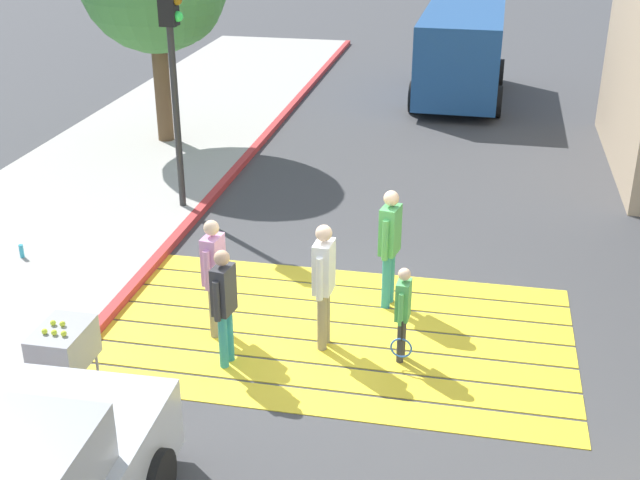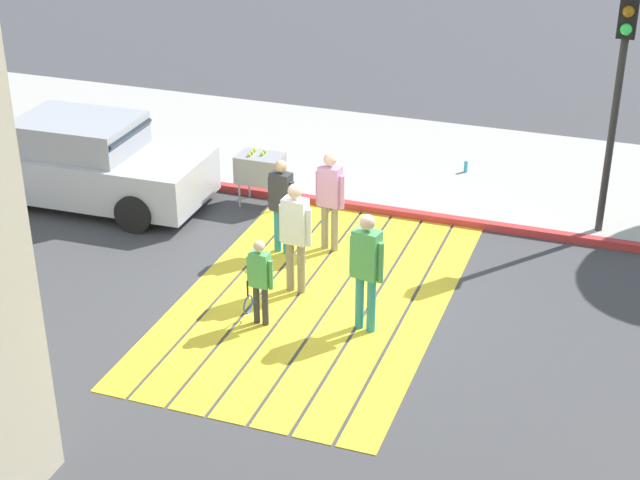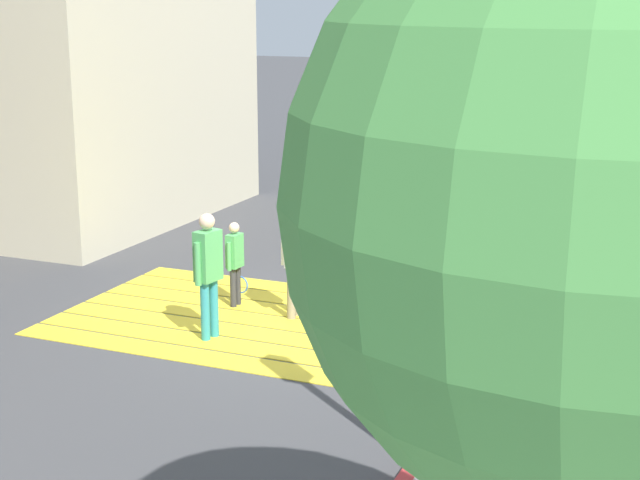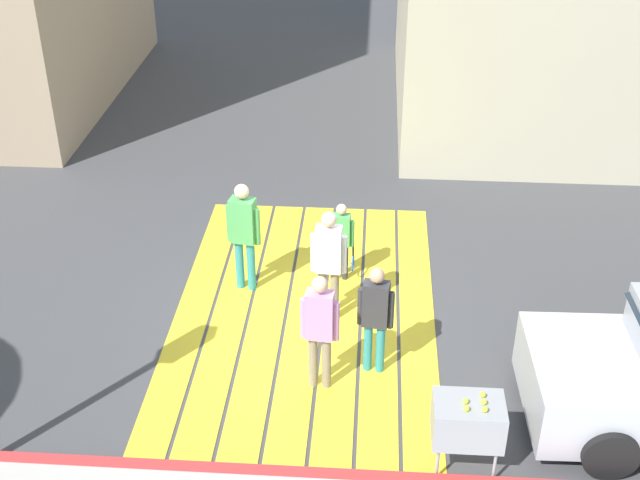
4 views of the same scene
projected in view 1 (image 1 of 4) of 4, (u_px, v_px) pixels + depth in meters
ground_plane at (337, 333)px, 11.31m from camera, size 120.00×120.00×0.00m
crosswalk_stripes at (337, 333)px, 11.30m from camera, size 6.40×3.80×0.01m
curb_painted at (116, 306)px, 11.87m from camera, size 0.16×40.00×0.13m
van_down_street at (461, 53)px, 22.18m from camera, size 2.41×5.23×2.35m
traffic_light_corner at (172, 47)px, 14.05m from camera, size 0.39×0.28×4.24m
tennis_ball_cart at (64, 347)px, 9.68m from camera, size 0.56×0.80×1.02m
water_bottle at (22, 251)px, 13.18m from camera, size 0.07×0.07×0.22m
pedestrian_adult_lead at (390, 240)px, 11.62m from camera, size 0.29×0.51×1.79m
pedestrian_adult_trailing at (324, 278)px, 10.59m from camera, size 0.25×0.51×1.76m
pedestrian_adult_side at (214, 269)px, 10.89m from camera, size 0.25×0.49×1.69m
pedestrian_teen_behind at (224, 300)px, 10.23m from camera, size 0.25×0.47×1.62m
pedestrian_child_with_racket at (403, 310)px, 10.39m from camera, size 0.28×0.41×1.32m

